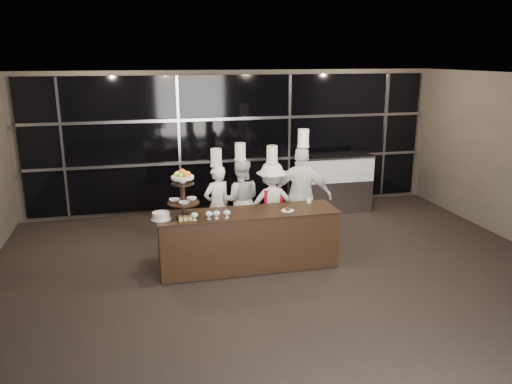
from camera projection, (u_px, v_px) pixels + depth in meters
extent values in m
plane|color=black|center=(312.00, 317.00, 6.47)|extent=(10.00, 10.00, 0.00)
plane|color=black|center=(319.00, 81.00, 5.68)|extent=(10.00, 10.00, 0.00)
plane|color=#473F38|center=(235.00, 141.00, 10.76)|extent=(9.00, 0.00, 9.00)
cube|color=black|center=(235.00, 142.00, 10.70)|extent=(8.60, 0.04, 2.80)
cube|color=#A5A5AA|center=(236.00, 160.00, 10.76)|extent=(8.60, 0.06, 0.06)
cube|color=#A5A5AA|center=(236.00, 119.00, 10.52)|extent=(8.60, 0.06, 0.06)
cube|color=#A5A5AA|center=(63.00, 149.00, 9.88)|extent=(0.05, 0.05, 2.80)
cube|color=#A5A5AA|center=(179.00, 144.00, 10.40)|extent=(0.05, 0.05, 2.80)
cube|color=#A5A5AA|center=(289.00, 140.00, 10.95)|extent=(0.05, 0.05, 2.80)
cube|color=#A5A5AA|center=(385.00, 136.00, 11.47)|extent=(0.05, 0.05, 2.80)
cube|color=black|center=(248.00, 240.00, 7.93)|extent=(2.80, 0.70, 0.90)
cube|color=black|center=(248.00, 213.00, 7.81)|extent=(2.84, 0.74, 0.03)
cylinder|color=black|center=(184.00, 216.00, 7.57)|extent=(0.24, 0.24, 0.03)
cylinder|color=black|center=(183.00, 194.00, 7.48)|extent=(0.06, 0.06, 0.70)
cylinder|color=black|center=(184.00, 203.00, 7.52)|extent=(0.48, 0.48, 0.02)
cylinder|color=black|center=(183.00, 183.00, 7.44)|extent=(0.34, 0.34, 0.02)
cylinder|color=white|center=(183.00, 181.00, 7.43)|extent=(0.10, 0.10, 0.06)
cylinder|color=white|center=(182.00, 177.00, 7.41)|extent=(0.34, 0.34, 0.04)
sphere|color=orange|center=(188.00, 174.00, 7.42)|extent=(0.09, 0.09, 0.09)
sphere|color=#7CA52A|center=(185.00, 173.00, 7.48)|extent=(0.09, 0.09, 0.09)
sphere|color=#E04A12|center=(179.00, 173.00, 7.46)|extent=(0.09, 0.09, 0.09)
sphere|color=yellow|center=(177.00, 175.00, 7.38)|extent=(0.09, 0.09, 0.09)
sphere|color=#56A82B|center=(180.00, 176.00, 7.33)|extent=(0.09, 0.09, 0.09)
sphere|color=orange|center=(186.00, 175.00, 7.35)|extent=(0.09, 0.09, 0.09)
sphere|color=orange|center=(182.00, 172.00, 7.39)|extent=(0.09, 0.09, 0.09)
imported|color=white|center=(174.00, 200.00, 7.54)|extent=(0.16, 0.16, 0.04)
imported|color=white|center=(192.00, 199.00, 7.59)|extent=(0.15, 0.15, 0.05)
imported|color=white|center=(184.00, 203.00, 7.40)|extent=(0.16, 0.16, 0.04)
cylinder|color=silver|center=(195.00, 220.00, 7.40)|extent=(0.07, 0.07, 0.01)
cylinder|color=silver|center=(194.00, 218.00, 7.39)|extent=(0.02, 0.02, 0.05)
ellipsoid|color=silver|center=(194.00, 215.00, 7.38)|extent=(0.11, 0.11, 0.08)
ellipsoid|color=#13D033|center=(194.00, 215.00, 7.38)|extent=(0.08, 0.08, 0.05)
cylinder|color=silver|center=(209.00, 219.00, 7.45)|extent=(0.07, 0.07, 0.01)
cylinder|color=silver|center=(209.00, 217.00, 7.44)|extent=(0.02, 0.02, 0.05)
ellipsoid|color=silver|center=(209.00, 214.00, 7.43)|extent=(0.11, 0.11, 0.08)
ellipsoid|color=red|center=(209.00, 214.00, 7.43)|extent=(0.08, 0.08, 0.05)
cylinder|color=silver|center=(217.00, 218.00, 7.47)|extent=(0.07, 0.07, 0.01)
cylinder|color=silver|center=(217.00, 216.00, 7.47)|extent=(0.02, 0.02, 0.05)
ellipsoid|color=silver|center=(217.00, 213.00, 7.45)|extent=(0.11, 0.11, 0.08)
ellipsoid|color=beige|center=(217.00, 213.00, 7.45)|extent=(0.08, 0.08, 0.05)
cylinder|color=silver|center=(227.00, 218.00, 7.51)|extent=(0.07, 0.07, 0.01)
cylinder|color=silver|center=(227.00, 216.00, 7.50)|extent=(0.02, 0.02, 0.05)
ellipsoid|color=silver|center=(227.00, 213.00, 7.49)|extent=(0.11, 0.11, 0.08)
ellipsoid|color=#502417|center=(227.00, 212.00, 7.49)|extent=(0.08, 0.08, 0.05)
cylinder|color=white|center=(161.00, 219.00, 7.45)|extent=(0.30, 0.30, 0.01)
cylinder|color=white|center=(161.00, 215.00, 7.43)|extent=(0.26, 0.26, 0.10)
cube|color=#F7CF78|center=(181.00, 219.00, 7.37)|extent=(0.06, 0.06, 0.05)
cube|color=#F7CF78|center=(186.00, 219.00, 7.38)|extent=(0.06, 0.06, 0.05)
cube|color=#F7CF78|center=(190.00, 218.00, 7.40)|extent=(0.06, 0.06, 0.05)
cube|color=#F7CF78|center=(180.00, 218.00, 7.43)|extent=(0.06, 0.06, 0.05)
cube|color=#F7CF78|center=(185.00, 217.00, 7.45)|extent=(0.06, 0.06, 0.05)
cube|color=#F7CF78|center=(190.00, 217.00, 7.46)|extent=(0.06, 0.06, 0.05)
cylinder|color=white|center=(288.00, 211.00, 7.85)|extent=(0.20, 0.20, 0.01)
cylinder|color=#4C2814|center=(288.00, 209.00, 7.84)|extent=(0.08, 0.08, 0.04)
cylinder|color=white|center=(309.00, 201.00, 8.28)|extent=(0.08, 0.08, 0.07)
cube|color=#A5A5AA|center=(334.00, 195.00, 10.87)|extent=(1.51, 0.65, 0.70)
cube|color=silver|center=(335.00, 168.00, 10.72)|extent=(1.51, 0.65, 0.50)
cube|color=#FFC67F|center=(335.00, 168.00, 10.72)|extent=(1.41, 0.54, 0.40)
cube|color=#A5A5AA|center=(336.00, 156.00, 10.64)|extent=(1.53, 0.67, 0.04)
imported|color=white|center=(217.00, 206.00, 8.81)|extent=(0.62, 0.53, 1.44)
cylinder|color=white|center=(216.00, 157.00, 8.58)|extent=(0.19, 0.19, 0.30)
cylinder|color=white|center=(216.00, 165.00, 8.62)|extent=(0.21, 0.21, 0.03)
imported|color=silver|center=(241.00, 200.00, 9.07)|extent=(0.83, 0.71, 1.50)
cylinder|color=white|center=(240.00, 151.00, 8.84)|extent=(0.19, 0.19, 0.30)
cylinder|color=white|center=(240.00, 159.00, 8.88)|extent=(0.21, 0.21, 0.03)
imported|color=white|center=(272.00, 203.00, 8.90)|extent=(0.99, 0.62, 1.48)
cylinder|color=white|center=(272.00, 154.00, 8.66)|extent=(0.19, 0.19, 0.30)
cylinder|color=white|center=(272.00, 162.00, 8.70)|extent=(0.21, 0.21, 0.03)
cube|color=maroon|center=(273.00, 205.00, 8.78)|extent=(0.34, 0.03, 0.55)
imported|color=white|center=(302.00, 196.00, 8.79)|extent=(1.13, 0.81, 1.78)
cylinder|color=white|center=(303.00, 138.00, 8.52)|extent=(0.19, 0.19, 0.30)
cylinder|color=white|center=(303.00, 146.00, 8.56)|extent=(0.21, 0.21, 0.03)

